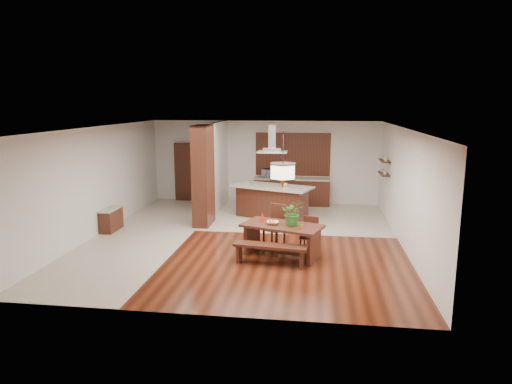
# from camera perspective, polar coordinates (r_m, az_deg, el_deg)

# --- Properties ---
(room_shell) EXTENTS (9.00, 9.04, 2.92)m
(room_shell) POSITION_cam_1_polar(r_m,az_deg,el_deg) (11.70, -1.46, 3.94)
(room_shell) COLOR #3C160A
(room_shell) RESTS_ON ground
(tile_hallway) EXTENTS (2.50, 9.00, 0.01)m
(tile_hallway) POSITION_cam_1_polar(r_m,az_deg,el_deg) (12.84, -13.67, -5.11)
(tile_hallway) COLOR beige
(tile_hallway) RESTS_ON ground
(tile_kitchen) EXTENTS (5.50, 4.00, 0.01)m
(tile_kitchen) POSITION_cam_1_polar(r_m,az_deg,el_deg) (14.41, 5.08, -3.05)
(tile_kitchen) COLOR beige
(tile_kitchen) RESTS_ON ground
(soffit_band) EXTENTS (8.00, 9.00, 0.02)m
(soffit_band) POSITION_cam_1_polar(r_m,az_deg,el_deg) (11.63, -1.48, 7.97)
(soffit_band) COLOR #3E200F
(soffit_band) RESTS_ON room_shell
(partition_pier) EXTENTS (0.45, 1.00, 2.90)m
(partition_pier) POSITION_cam_1_polar(r_m,az_deg,el_deg) (13.24, -6.62, 2.03)
(partition_pier) COLOR black
(partition_pier) RESTS_ON ground
(partition_stub) EXTENTS (0.18, 2.40, 2.90)m
(partition_stub) POSITION_cam_1_polar(r_m,az_deg,el_deg) (15.26, -4.69, 3.27)
(partition_stub) COLOR silver
(partition_stub) RESTS_ON ground
(hallway_console) EXTENTS (0.37, 0.88, 0.63)m
(hallway_console) POSITION_cam_1_polar(r_m,az_deg,el_deg) (13.35, -17.67, -3.32)
(hallway_console) COLOR black
(hallway_console) RESTS_ON ground
(hallway_doorway) EXTENTS (1.10, 0.20, 2.10)m
(hallway_doorway) POSITION_cam_1_polar(r_m,az_deg,el_deg) (16.69, -8.23, 2.48)
(hallway_doorway) COLOR black
(hallway_doorway) RESTS_ON ground
(rear_counter) EXTENTS (2.60, 0.62, 0.95)m
(rear_counter) POSITION_cam_1_polar(r_m,az_deg,el_deg) (15.98, 4.50, 0.09)
(rear_counter) COLOR black
(rear_counter) RESTS_ON ground
(kitchen_window) EXTENTS (2.60, 0.08, 1.50)m
(kitchen_window) POSITION_cam_1_polar(r_m,az_deg,el_deg) (16.04, 4.62, 4.74)
(kitchen_window) COLOR #965C2D
(kitchen_window) RESTS_ON room_shell
(shelf_lower) EXTENTS (0.26, 0.90, 0.04)m
(shelf_lower) POSITION_cam_1_polar(r_m,az_deg,el_deg) (14.37, 15.70, 2.20)
(shelf_lower) COLOR black
(shelf_lower) RESTS_ON room_shell
(shelf_upper) EXTENTS (0.26, 0.90, 0.04)m
(shelf_upper) POSITION_cam_1_polar(r_m,az_deg,el_deg) (14.31, 15.78, 3.79)
(shelf_upper) COLOR black
(shelf_upper) RESTS_ON room_shell
(dining_table) EXTENTS (2.01, 1.45, 0.76)m
(dining_table) POSITION_cam_1_polar(r_m,az_deg,el_deg) (10.62, 3.29, -5.12)
(dining_table) COLOR black
(dining_table) RESTS_ON ground
(dining_bench) EXTENTS (1.66, 0.57, 0.46)m
(dining_bench) POSITION_cam_1_polar(r_m,az_deg,el_deg) (10.15, 1.78, -7.82)
(dining_bench) COLOR black
(dining_bench) RESTS_ON ground
(dining_chair_left) EXTENTS (0.62, 0.62, 1.04)m
(dining_chair_left) POSITION_cam_1_polar(r_m,az_deg,el_deg) (11.30, 2.30, -4.30)
(dining_chair_left) COLOR black
(dining_chair_left) RESTS_ON ground
(dining_chair_right) EXTENTS (0.46, 0.46, 0.84)m
(dining_chair_right) POSITION_cam_1_polar(r_m,az_deg,el_deg) (11.00, 6.62, -5.35)
(dining_chair_right) COLOR black
(dining_chair_right) RESTS_ON ground
(pendant_lantern) EXTENTS (0.64, 0.64, 1.31)m
(pendant_lantern) POSITION_cam_1_polar(r_m,az_deg,el_deg) (10.28, 3.39, 3.96)
(pendant_lantern) COLOR #FFF3C3
(pendant_lantern) RESTS_ON room_shell
(foliage_plant) EXTENTS (0.58, 0.52, 0.58)m
(foliage_plant) POSITION_cam_1_polar(r_m,az_deg,el_deg) (10.46, 4.64, -2.62)
(foliage_plant) COLOR #2A6B23
(foliage_plant) RESTS_ON dining_table
(fruit_bowl) EXTENTS (0.29, 0.29, 0.07)m
(fruit_bowl) POSITION_cam_1_polar(r_m,az_deg,el_deg) (10.58, 2.09, -3.86)
(fruit_bowl) COLOR beige
(fruit_bowl) RESTS_ON dining_table
(napkin_cone) EXTENTS (0.17, 0.17, 0.23)m
(napkin_cone) POSITION_cam_1_polar(r_m,az_deg,el_deg) (10.82, 0.80, -3.09)
(napkin_cone) COLOR #AA1D0C
(napkin_cone) RESTS_ON dining_table
(gold_ornament) EXTENTS (0.08, 0.08, 0.10)m
(gold_ornament) POSITION_cam_1_polar(r_m,az_deg,el_deg) (10.25, 5.73, -4.32)
(gold_ornament) COLOR gold
(gold_ornament) RESTS_ON dining_table
(kitchen_island) EXTENTS (2.66, 1.82, 1.01)m
(kitchen_island) POSITION_cam_1_polar(r_m,az_deg,el_deg) (14.16, 2.00, -1.15)
(kitchen_island) COLOR black
(kitchen_island) RESTS_ON ground
(range_hood) EXTENTS (0.90, 0.55, 0.87)m
(range_hood) POSITION_cam_1_polar(r_m,az_deg,el_deg) (13.88, 2.06, 6.74)
(range_hood) COLOR silver
(range_hood) RESTS_ON room_shell
(island_cup) EXTENTS (0.14, 0.14, 0.11)m
(island_cup) POSITION_cam_1_polar(r_m,az_deg,el_deg) (13.91, 3.67, 0.90)
(island_cup) COLOR white
(island_cup) RESTS_ON kitchen_island
(microwave) EXTENTS (0.60, 0.47, 0.30)m
(microwave) POSITION_cam_1_polar(r_m,az_deg,el_deg) (15.94, 1.79, 2.37)
(microwave) COLOR #ACADB3
(microwave) RESTS_ON rear_counter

